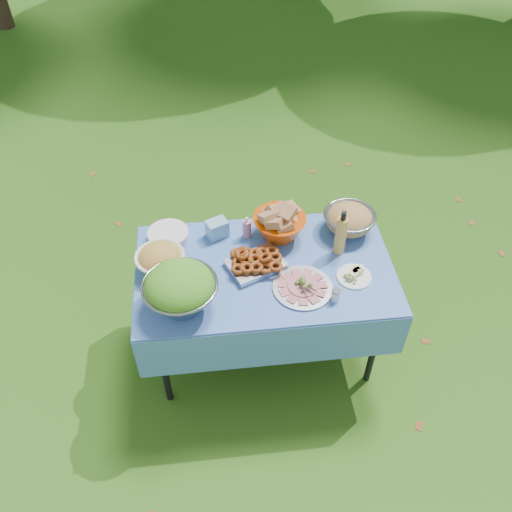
{
  "coord_description": "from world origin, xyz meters",
  "views": [
    {
      "loc": [
        -0.28,
        -2.09,
        3.0
      ],
      "look_at": [
        -0.05,
        0.0,
        0.86
      ],
      "focal_mm": 38.0,
      "sensor_mm": 36.0,
      "label": 1
    }
  ],
  "objects_px": {
    "oil_bottle": "(341,232)",
    "salad_bowl": "(180,289)",
    "picnic_table": "(264,310)",
    "plate_stack": "(168,235)",
    "pasta_bowl_steel": "(349,219)",
    "bread_bowl": "(280,222)",
    "charcuterie_platter": "(303,284)"
  },
  "relations": [
    {
      "from": "oil_bottle",
      "to": "plate_stack",
      "type": "bearing_deg",
      "value": 167.96
    },
    {
      "from": "oil_bottle",
      "to": "salad_bowl",
      "type": "bearing_deg",
      "value": -161.31
    },
    {
      "from": "plate_stack",
      "to": "oil_bottle",
      "type": "relative_size",
      "value": 0.81
    },
    {
      "from": "salad_bowl",
      "to": "oil_bottle",
      "type": "height_order",
      "value": "oil_bottle"
    },
    {
      "from": "bread_bowl",
      "to": "oil_bottle",
      "type": "relative_size",
      "value": 1.06
    },
    {
      "from": "plate_stack",
      "to": "pasta_bowl_steel",
      "type": "distance_m",
      "value": 1.09
    },
    {
      "from": "charcuterie_platter",
      "to": "plate_stack",
      "type": "bearing_deg",
      "value": 147.0
    },
    {
      "from": "picnic_table",
      "to": "plate_stack",
      "type": "relative_size",
      "value": 6.0
    },
    {
      "from": "picnic_table",
      "to": "charcuterie_platter",
      "type": "xyz_separation_m",
      "value": [
        0.19,
        -0.18,
        0.42
      ]
    },
    {
      "from": "bread_bowl",
      "to": "oil_bottle",
      "type": "height_order",
      "value": "oil_bottle"
    },
    {
      "from": "salad_bowl",
      "to": "pasta_bowl_steel",
      "type": "relative_size",
      "value": 1.28
    },
    {
      "from": "pasta_bowl_steel",
      "to": "salad_bowl",
      "type": "bearing_deg",
      "value": -154.28
    },
    {
      "from": "plate_stack",
      "to": "pasta_bowl_steel",
      "type": "bearing_deg",
      "value": -1.73
    },
    {
      "from": "salad_bowl",
      "to": "plate_stack",
      "type": "bearing_deg",
      "value": 98.01
    },
    {
      "from": "pasta_bowl_steel",
      "to": "charcuterie_platter",
      "type": "xyz_separation_m",
      "value": [
        -0.36,
        -0.44,
        -0.04
      ]
    },
    {
      "from": "plate_stack",
      "to": "pasta_bowl_steel",
      "type": "relative_size",
      "value": 0.79
    },
    {
      "from": "salad_bowl",
      "to": "charcuterie_platter",
      "type": "relative_size",
      "value": 1.2
    },
    {
      "from": "bread_bowl",
      "to": "oil_bottle",
      "type": "xyz_separation_m",
      "value": [
        0.33,
        -0.17,
        0.04
      ]
    },
    {
      "from": "charcuterie_platter",
      "to": "oil_bottle",
      "type": "distance_m",
      "value": 0.39
    },
    {
      "from": "bread_bowl",
      "to": "oil_bottle",
      "type": "bearing_deg",
      "value": -27.98
    },
    {
      "from": "salad_bowl",
      "to": "picnic_table",
      "type": "bearing_deg",
      "value": 25.32
    },
    {
      "from": "bread_bowl",
      "to": "charcuterie_platter",
      "type": "distance_m",
      "value": 0.45
    },
    {
      "from": "picnic_table",
      "to": "charcuterie_platter",
      "type": "relative_size",
      "value": 4.42
    },
    {
      "from": "plate_stack",
      "to": "oil_bottle",
      "type": "bearing_deg",
      "value": -12.04
    },
    {
      "from": "picnic_table",
      "to": "plate_stack",
      "type": "distance_m",
      "value": 0.74
    },
    {
      "from": "charcuterie_platter",
      "to": "picnic_table",
      "type": "bearing_deg",
      "value": 136.76
    },
    {
      "from": "picnic_table",
      "to": "pasta_bowl_steel",
      "type": "bearing_deg",
      "value": 26.07
    },
    {
      "from": "bread_bowl",
      "to": "oil_bottle",
      "type": "distance_m",
      "value": 0.37
    },
    {
      "from": "picnic_table",
      "to": "oil_bottle",
      "type": "distance_m",
      "value": 0.7
    },
    {
      "from": "salad_bowl",
      "to": "charcuterie_platter",
      "type": "distance_m",
      "value": 0.66
    },
    {
      "from": "charcuterie_platter",
      "to": "pasta_bowl_steel",
      "type": "bearing_deg",
      "value": 51.11
    },
    {
      "from": "salad_bowl",
      "to": "charcuterie_platter",
      "type": "xyz_separation_m",
      "value": [
        0.66,
        0.05,
        -0.09
      ]
    }
  ]
}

